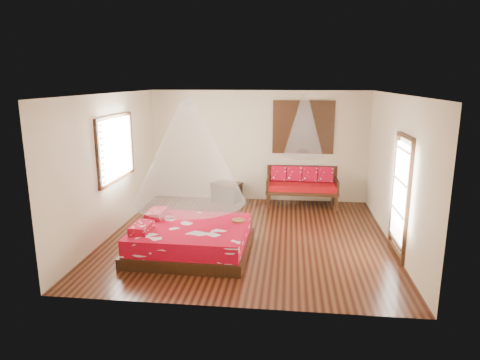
# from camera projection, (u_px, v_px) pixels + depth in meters

# --- Properties ---
(room) EXTENTS (5.54, 5.54, 2.84)m
(room) POSITION_uv_depth(u_px,v_px,m) (248.00, 168.00, 8.23)
(room) COLOR black
(room) RESTS_ON ground
(bed) EXTENTS (2.11, 1.92, 0.64)m
(bed) POSITION_uv_depth(u_px,v_px,m) (190.00, 239.00, 7.72)
(bed) COLOR black
(bed) RESTS_ON floor
(daybed) EXTENTS (1.75, 0.78, 0.94)m
(daybed) POSITION_uv_depth(u_px,v_px,m) (302.00, 184.00, 10.61)
(daybed) COLOR black
(daybed) RESTS_ON floor
(storage_chest) EXTENTS (0.85, 0.74, 0.49)m
(storage_chest) POSITION_uv_depth(u_px,v_px,m) (227.00, 192.00, 10.95)
(storage_chest) COLOR black
(storage_chest) RESTS_ON floor
(shutter_panel) EXTENTS (1.52, 0.06, 1.32)m
(shutter_panel) POSITION_uv_depth(u_px,v_px,m) (303.00, 127.00, 10.62)
(shutter_panel) COLOR black
(shutter_panel) RESTS_ON wall_back
(window_left) EXTENTS (0.10, 1.74, 1.34)m
(window_left) POSITION_uv_depth(u_px,v_px,m) (116.00, 148.00, 8.66)
(window_left) COLOR black
(window_left) RESTS_ON wall_left
(glazed_door) EXTENTS (0.08, 1.02, 2.16)m
(glazed_door) POSITION_uv_depth(u_px,v_px,m) (400.00, 197.00, 7.42)
(glazed_door) COLOR black
(glazed_door) RESTS_ON floor
(wine_tray) EXTENTS (0.25, 0.25, 0.21)m
(wine_tray) POSITION_uv_depth(u_px,v_px,m) (238.00, 218.00, 7.91)
(wine_tray) COLOR brown
(wine_tray) RESTS_ON bed
(mosquito_net_main) EXTENTS (1.98, 1.98, 1.80)m
(mosquito_net_main) POSITION_uv_depth(u_px,v_px,m) (189.00, 152.00, 7.35)
(mosquito_net_main) COLOR white
(mosquito_net_main) RESTS_ON ceiling
(mosquito_net_daybed) EXTENTS (0.96, 0.96, 1.50)m
(mosquito_net_daybed) POSITION_uv_depth(u_px,v_px,m) (304.00, 125.00, 10.14)
(mosquito_net_daybed) COLOR white
(mosquito_net_daybed) RESTS_ON ceiling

